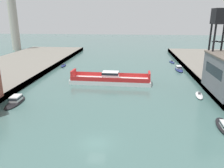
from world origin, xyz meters
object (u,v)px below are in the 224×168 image
object	(u,v)px
moored_boat_far_left	(15,100)
smokestack_distant_a	(14,20)
moored_boat_near_right	(172,62)
moored_boat_far_right	(199,95)
moored_boat_near_left	(63,66)
moored_boat_mid_right	(179,69)
chain_ferry	(111,79)
smokestack_distant_b	(11,10)
crane_tower	(221,24)

from	to	relation	value
moored_boat_far_left	smokestack_distant_a	bearing A→B (deg)	117.41
moored_boat_near_right	smokestack_distant_a	size ratio (longest dim) A/B	0.18
moored_boat_far_left	moored_boat_far_right	size ratio (longest dim) A/B	1.41
moored_boat_near_left	moored_boat_far_right	world-z (taller)	moored_boat_near_left
moored_boat_near_right	moored_boat_far_right	bearing A→B (deg)	-89.91
moored_boat_near_right	moored_boat_far_left	xyz separation A→B (m)	(-39.05, -46.44, 0.36)
moored_boat_mid_right	moored_boat_near_left	bearing A→B (deg)	176.85
moored_boat_far_left	moored_boat_near_right	bearing A→B (deg)	49.94
moored_boat_near_left	chain_ferry	bearing A→B (deg)	-45.05
chain_ferry	moored_boat_far_left	xyz separation A→B (m)	(-18.11, -16.45, -0.42)
moored_boat_near_right	moored_boat_far_right	distance (m)	38.55
moored_boat_far_right	smokestack_distant_a	distance (m)	96.82
chain_ferry	smokestack_distant_b	distance (m)	84.17
chain_ferry	crane_tower	bearing A→B (deg)	-5.70
crane_tower	smokestack_distant_a	size ratio (longest dim) A/B	0.60
chain_ferry	moored_boat_far_left	bearing A→B (deg)	-137.75
smokestack_distant_b	moored_boat_mid_right	bearing A→B (deg)	-27.31
crane_tower	moored_boat_near_left	bearing A→B (deg)	154.09
crane_tower	smokestack_distant_a	world-z (taller)	smokestack_distant_a
smokestack_distant_b	moored_boat_far_right	bearing A→B (deg)	-40.07
moored_boat_near_left	moored_boat_far_right	xyz separation A→B (m)	(40.17, -27.77, -0.01)
smokestack_distant_b	moored_boat_near_right	bearing A→B (deg)	-19.46
smokestack_distant_a	moored_boat_far_right	bearing A→B (deg)	-38.94
chain_ferry	smokestack_distant_a	distance (m)	75.61
moored_boat_mid_right	smokestack_distant_b	distance (m)	91.29
moored_boat_near_left	moored_boat_near_right	world-z (taller)	moored_boat_near_left
moored_boat_far_right	crane_tower	world-z (taller)	crane_tower
moored_boat_near_right	moored_boat_far_left	size ratio (longest dim) A/B	0.71
moored_boat_mid_right	moored_boat_far_right	bearing A→B (deg)	-90.46
chain_ferry	crane_tower	size ratio (longest dim) A/B	1.23
moored_boat_near_left	moored_boat_far_left	xyz separation A→B (m)	(1.06, -35.66, 0.30)
moored_boat_far_right	crane_tower	distance (m)	17.14
moored_boat_near_left	smokestack_distant_a	world-z (taller)	smokestack_distant_a
moored_boat_near_left	moored_boat_mid_right	world-z (taller)	moored_boat_mid_right
moored_boat_near_left	moored_boat_mid_right	size ratio (longest dim) A/B	0.66
moored_boat_mid_right	moored_boat_far_right	xyz separation A→B (m)	(-0.21, -25.55, -0.27)
smokestack_distant_a	moored_boat_near_left	bearing A→B (deg)	-43.38
moored_boat_mid_right	moored_boat_far_left	size ratio (longest dim) A/B	0.98
smokestack_distant_a	moored_boat_near_right	bearing A→B (deg)	-16.15
moored_boat_far_right	chain_ferry	bearing A→B (deg)	157.82
moored_boat_near_left	moored_boat_far_left	size ratio (longest dim) A/B	0.64
moored_boat_far_right	smokestack_distant_a	xyz separation A→B (m)	(-74.35, 60.07, 15.45)
crane_tower	moored_boat_far_right	bearing A→B (deg)	-127.67
moored_boat_mid_right	smokestack_distant_a	world-z (taller)	smokestack_distant_a
smokestack_distant_b	moored_boat_far_left	bearing A→B (deg)	-61.78
moored_boat_mid_right	crane_tower	distance (m)	25.09
moored_boat_near_left	smokestack_distant_a	distance (m)	49.50
moored_boat_near_left	moored_boat_near_right	distance (m)	41.53
moored_boat_mid_right	crane_tower	size ratio (longest dim) A/B	0.42
chain_ferry	moored_boat_near_right	distance (m)	36.58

